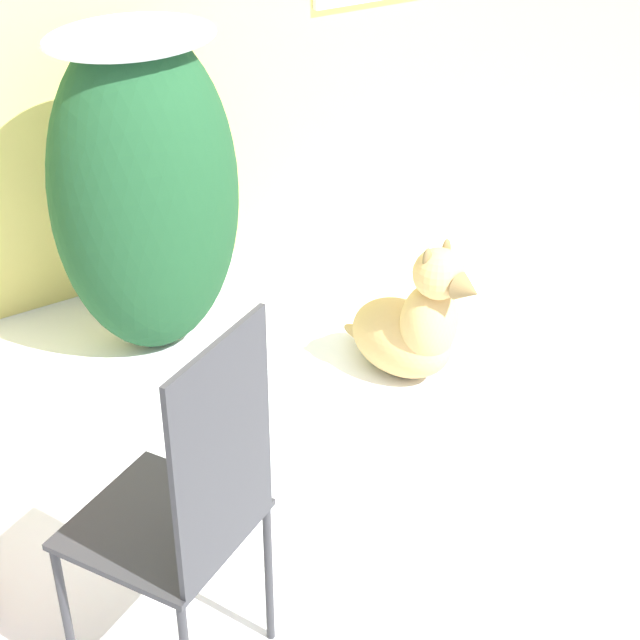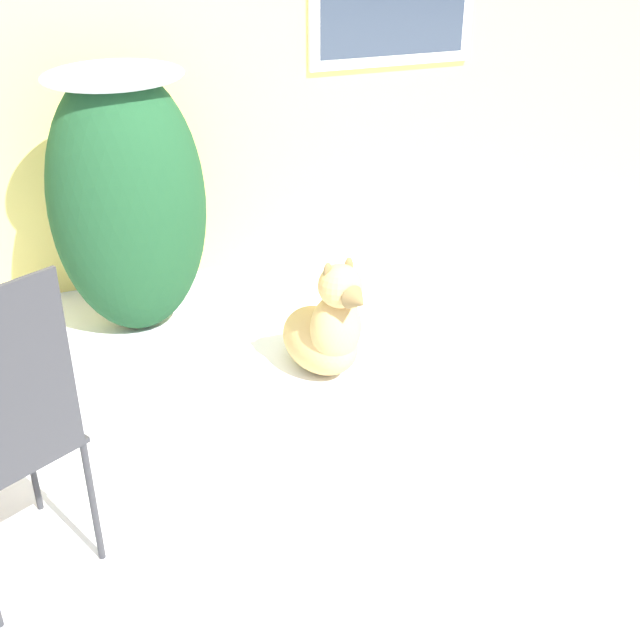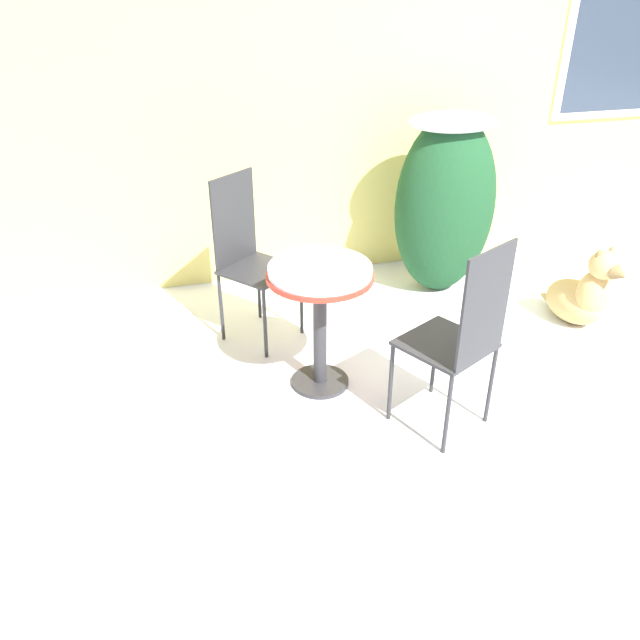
% 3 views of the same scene
% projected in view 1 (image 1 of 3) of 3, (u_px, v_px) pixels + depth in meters
% --- Properties ---
extents(ground_plane, '(16.00, 16.00, 0.00)m').
position_uv_depth(ground_plane, '(425.00, 546.00, 3.14)').
color(ground_plane, white).
extents(shrub_left, '(0.77, 0.60, 1.36)m').
position_uv_depth(shrub_left, '(145.00, 186.00, 3.84)').
color(shrub_left, '#194223').
rests_on(shrub_left, ground_plane).
extents(patio_chair_far_side, '(0.57, 0.57, 1.11)m').
position_uv_depth(patio_chair_far_side, '(189.00, 505.00, 2.41)').
color(patio_chair_far_side, '#2D2D30').
rests_on(patio_chair_far_side, ground_plane).
extents(dog, '(0.39, 0.68, 0.63)m').
position_uv_depth(dog, '(413.00, 326.00, 3.87)').
color(dog, tan).
rests_on(dog, ground_plane).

